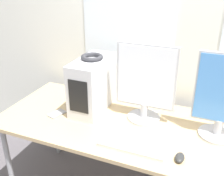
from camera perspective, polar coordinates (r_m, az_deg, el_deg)
name	(u,v)px	position (r m, az deg, el deg)	size (l,w,h in m)	color
wall_back	(199,28)	(2.09, 18.38, 12.29)	(8.00, 0.07, 2.70)	silver
desk	(177,140)	(1.85, 14.03, -10.82)	(2.59, 0.81, 0.75)	tan
pc_tower	(93,84)	(2.00, -4.18, 0.81)	(0.21, 0.46, 0.40)	silver
headphones	(92,57)	(1.92, -4.37, 6.74)	(0.16, 0.16, 0.03)	#333338
monitor_main	(146,83)	(1.82, 7.33, 1.01)	(0.42, 0.24, 0.56)	#B7B7BC
monitor_right_near	(224,98)	(1.76, 23.17, -2.01)	(0.36, 0.24, 0.56)	#B7B7BC
keyboard	(133,145)	(1.66, 4.49, -12.29)	(0.41, 0.15, 0.02)	silver
mouse	(180,158)	(1.61, 14.53, -14.44)	(0.05, 0.09, 0.03)	#2D2D2D
cell_phone	(57,114)	(2.03, -11.88, -5.51)	(0.11, 0.15, 0.01)	#99999E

